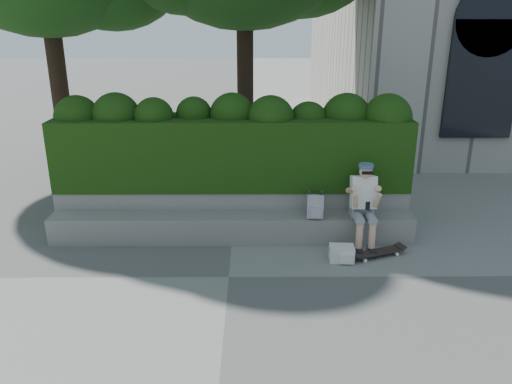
{
  "coord_description": "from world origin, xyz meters",
  "views": [
    {
      "loc": [
        0.35,
        -6.38,
        3.55
      ],
      "look_at": [
        0.4,
        1.0,
        0.95
      ],
      "focal_mm": 35.0,
      "sensor_mm": 36.0,
      "label": 1
    }
  ],
  "objects_px": {
    "skateboard": "(378,252)",
    "backpack_plaid": "(315,207)",
    "person": "(364,202)",
    "backpack_ground": "(342,253)"
  },
  "relations": [
    {
      "from": "person",
      "to": "backpack_ground",
      "type": "distance_m",
      "value": 0.94
    },
    {
      "from": "skateboard",
      "to": "backpack_ground",
      "type": "relative_size",
      "value": 2.3
    },
    {
      "from": "skateboard",
      "to": "backpack_plaid",
      "type": "relative_size",
      "value": 2.2
    },
    {
      "from": "person",
      "to": "backpack_ground",
      "type": "bearing_deg",
      "value": -126.3
    },
    {
      "from": "skateboard",
      "to": "backpack_plaid",
      "type": "bearing_deg",
      "value": 130.52
    },
    {
      "from": "backpack_plaid",
      "to": "skateboard",
      "type": "bearing_deg",
      "value": -21.08
    },
    {
      "from": "person",
      "to": "backpack_ground",
      "type": "relative_size",
      "value": 3.73
    },
    {
      "from": "person",
      "to": "backpack_plaid",
      "type": "height_order",
      "value": "person"
    },
    {
      "from": "person",
      "to": "backpack_ground",
      "type": "height_order",
      "value": "person"
    },
    {
      "from": "skateboard",
      "to": "backpack_plaid",
      "type": "distance_m",
      "value": 1.22
    }
  ]
}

